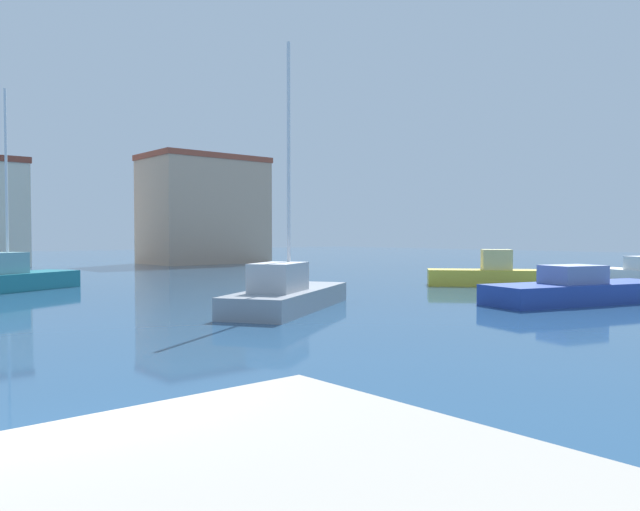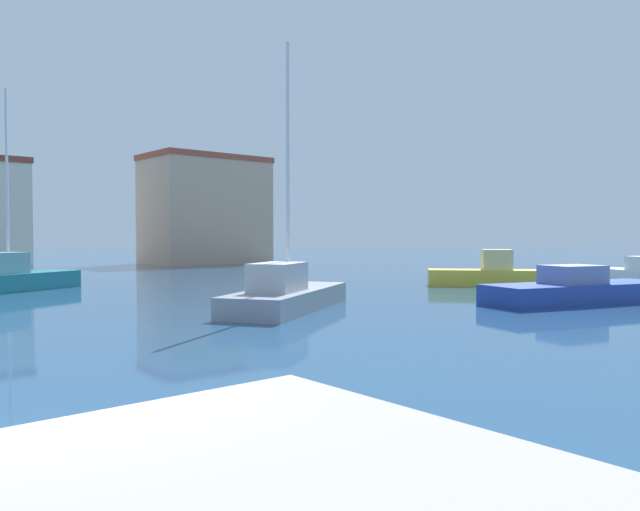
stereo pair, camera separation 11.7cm
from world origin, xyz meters
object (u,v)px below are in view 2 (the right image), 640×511
object	(u,v)px
motorboat_blue_distant_east	(579,290)
motorboat_yellow_mid_harbor	(486,274)
sailboat_grey_far_left	(286,294)
sailboat_teal_near_pier	(5,277)

from	to	relation	value
motorboat_blue_distant_east	motorboat_yellow_mid_harbor	distance (m)	8.18
motorboat_blue_distant_east	sailboat_grey_far_left	xyz separation A→B (m)	(-9.82, 5.51, 0.08)
sailboat_teal_near_pier	motorboat_blue_distant_east	xyz separation A→B (m)	(15.35, -19.47, -0.18)
motorboat_blue_distant_east	motorboat_yellow_mid_harbor	world-z (taller)	motorboat_yellow_mid_harbor
sailboat_teal_near_pier	motorboat_blue_distant_east	distance (m)	24.80
motorboat_blue_distant_east	sailboat_grey_far_left	bearing A→B (deg)	150.68
motorboat_yellow_mid_harbor	sailboat_grey_far_left	xyz separation A→B (m)	(-13.98, -1.52, -0.02)
motorboat_yellow_mid_harbor	sailboat_teal_near_pier	bearing A→B (deg)	147.50
sailboat_teal_near_pier	motorboat_blue_distant_east	bearing A→B (deg)	-51.74
motorboat_yellow_mid_harbor	sailboat_grey_far_left	world-z (taller)	sailboat_grey_far_left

